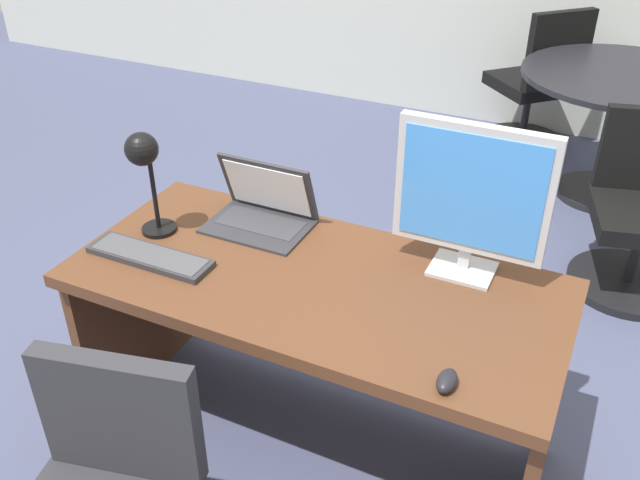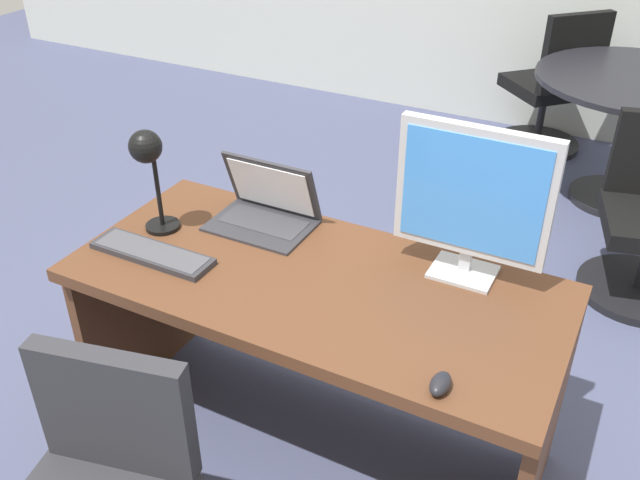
# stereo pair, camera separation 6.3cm
# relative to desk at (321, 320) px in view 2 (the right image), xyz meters

# --- Properties ---
(ground) EXTENTS (12.00, 12.00, 0.00)m
(ground) POSITION_rel_desk_xyz_m (0.00, 1.46, -0.52)
(ground) COLOR #474C6B
(desk) EXTENTS (1.57, 0.72, 0.72)m
(desk) POSITION_rel_desk_xyz_m (0.00, 0.00, 0.00)
(desk) COLOR #56331E
(desk) RESTS_ON ground
(monitor) EXTENTS (0.47, 0.16, 0.50)m
(monitor) POSITION_rel_desk_xyz_m (0.41, 0.19, 0.47)
(monitor) COLOR #B7BABF
(monitor) RESTS_ON desk
(laptop) EXTENTS (0.35, 0.25, 0.23)m
(laptop) POSITION_rel_desk_xyz_m (-0.31, 0.19, 0.27)
(laptop) COLOR #2D2D33
(laptop) RESTS_ON desk
(keyboard) EXTENTS (0.43, 0.12, 0.02)m
(keyboard) POSITION_rel_desk_xyz_m (-0.53, -0.18, 0.21)
(keyboard) COLOR #2D2D33
(keyboard) RESTS_ON desk
(mouse) EXTENTS (0.05, 0.09, 0.04)m
(mouse) POSITION_rel_desk_xyz_m (0.51, -0.33, 0.22)
(mouse) COLOR black
(mouse) RESTS_ON desk
(desk_lamp) EXTENTS (0.12, 0.14, 0.38)m
(desk_lamp) POSITION_rel_desk_xyz_m (-0.62, -0.04, 0.47)
(desk_lamp) COLOR black
(desk_lamp) RESTS_ON desk
(meeting_table) EXTENTS (1.13, 1.13, 0.75)m
(meeting_table) POSITION_rel_desk_xyz_m (0.71, 2.38, 0.04)
(meeting_table) COLOR black
(meeting_table) RESTS_ON ground
(meeting_chair_near) EXTENTS (0.66, 0.66, 0.95)m
(meeting_chair_near) POSITION_rel_desk_xyz_m (0.18, 2.91, -0.14)
(meeting_chair_near) COLOR black
(meeting_chair_near) RESTS_ON ground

